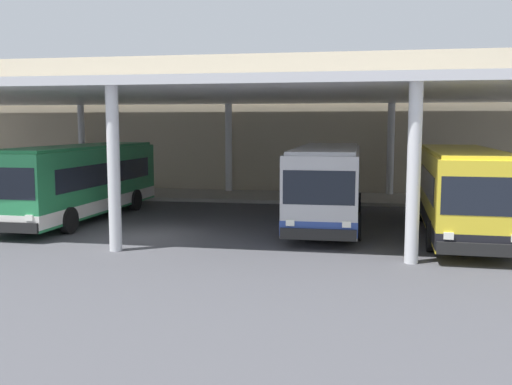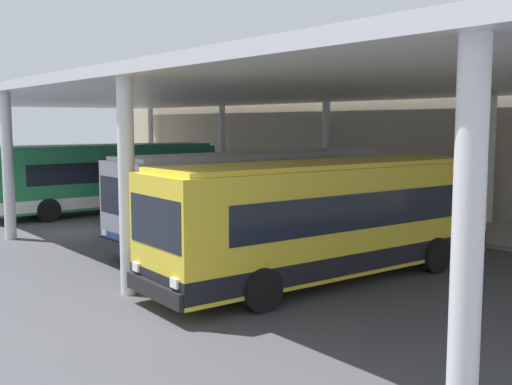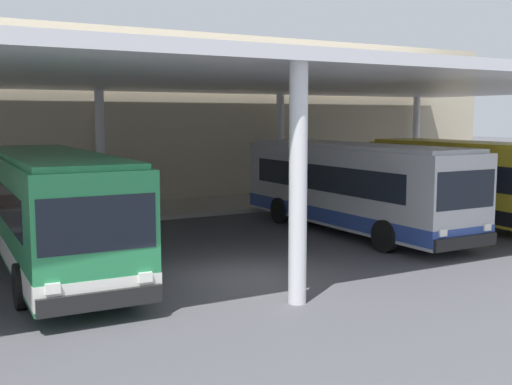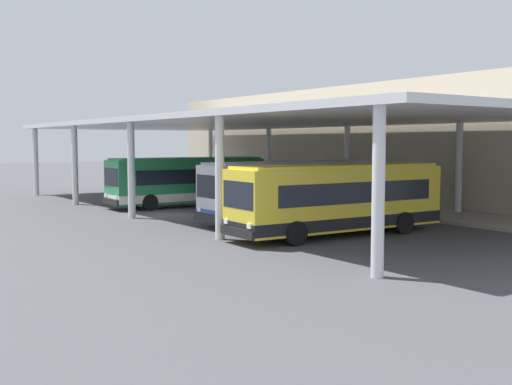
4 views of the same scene
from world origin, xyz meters
name	(u,v)px [view 3 (image 3 of 4)]	position (x,y,z in m)	size (l,w,h in m)	color
ground_plane	(244,278)	(0.00, 0.00, 0.00)	(200.00, 200.00, 0.00)	#47474C
platform_kerb	(114,213)	(0.00, 11.75, 0.09)	(42.00, 4.50, 0.18)	#A39E93
station_building_facade	(91,117)	(0.00, 15.00, 4.09)	(48.00, 1.60, 8.18)	#C1B293
canopy_shelter	(164,80)	(0.00, 5.50, 5.29)	(40.00, 17.00, 5.55)	silver
bus_nearest_bay	(52,209)	(-4.11, 3.23, 1.66)	(2.90, 10.59, 3.17)	#28844C
bus_second_bay	(352,186)	(6.38, 3.84, 1.66)	(2.79, 10.55, 3.17)	#B7B7BC
bus_middle_bay	(481,183)	(11.33, 2.39, 1.66)	(2.98, 10.61, 3.17)	yellow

